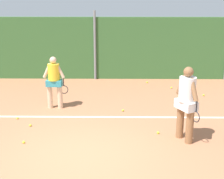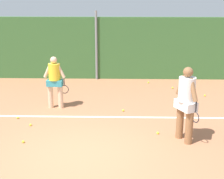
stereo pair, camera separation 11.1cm
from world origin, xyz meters
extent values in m
plane|color=#B2704C|center=(0.00, 2.05, 0.00)|extent=(29.46, 29.46, 0.00)
cube|color=#386633|center=(0.00, 6.95, 1.30)|extent=(19.15, 0.25, 2.60)
cylinder|color=gray|center=(0.00, 6.77, 1.44)|extent=(0.10, 0.10, 2.88)
cube|color=white|center=(0.00, 2.41, 0.00)|extent=(13.99, 0.10, 0.01)
cylinder|color=#8C603D|center=(2.54, 1.04, 0.42)|extent=(0.19, 0.19, 0.84)
cylinder|color=#8C603D|center=(2.71, 0.70, 0.42)|extent=(0.19, 0.19, 0.84)
cube|color=white|center=(2.63, 0.87, 0.95)|extent=(0.55, 0.65, 0.22)
cylinder|color=white|center=(2.63, 0.87, 1.36)|extent=(0.41, 0.41, 0.60)
sphere|color=#8C603D|center=(2.63, 0.87, 1.80)|extent=(0.24, 0.24, 0.24)
cylinder|color=#8C603D|center=(2.52, 1.08, 1.41)|extent=(0.22, 0.32, 0.57)
cylinder|color=#8C603D|center=(2.74, 0.66, 1.41)|extent=(0.22, 0.32, 0.57)
cylinder|color=black|center=(2.82, 0.60, 1.01)|extent=(0.03, 0.03, 0.28)
torus|color=#26262B|center=(2.82, 0.60, 0.74)|extent=(0.15, 0.26, 0.28)
cylinder|color=beige|center=(-1.25, 3.21, 0.37)|extent=(0.16, 0.16, 0.74)
cylinder|color=beige|center=(-0.92, 3.19, 0.37)|extent=(0.16, 0.16, 0.74)
cube|color=teal|center=(-1.08, 3.20, 0.84)|extent=(0.51, 0.31, 0.20)
cylinder|color=yellow|center=(-1.08, 3.20, 1.20)|extent=(0.36, 0.36, 0.53)
sphere|color=beige|center=(-1.08, 3.20, 1.58)|extent=(0.21, 0.21, 0.21)
cylinder|color=beige|center=(-1.29, 3.21, 1.24)|extent=(0.30, 0.11, 0.49)
cylinder|color=beige|center=(-0.88, 3.19, 1.24)|extent=(0.30, 0.11, 0.49)
cylinder|color=black|center=(-0.79, 3.24, 0.88)|extent=(0.03, 0.03, 0.28)
torus|color=#26262B|center=(-0.79, 3.24, 0.61)|extent=(0.28, 0.04, 0.28)
sphere|color=#CCDB33|center=(-2.04, 2.21, 0.03)|extent=(0.07, 0.07, 0.07)
sphere|color=#CCDB33|center=(2.16, 6.18, 0.03)|extent=(0.07, 0.07, 0.07)
sphere|color=#CCDB33|center=(-1.42, 0.62, 0.03)|extent=(0.07, 0.07, 0.07)
sphere|color=#CCDB33|center=(-1.52, 1.68, 0.03)|extent=(0.07, 0.07, 0.07)
sphere|color=#CCDB33|center=(1.11, 2.90, 0.03)|extent=(0.07, 0.07, 0.07)
sphere|color=#CCDB33|center=(2.02, 1.22, 0.03)|extent=(0.07, 0.07, 0.07)
sphere|color=#CCDB33|center=(3.04, 5.43, 0.03)|extent=(0.07, 0.07, 0.07)
sphere|color=#CCDB33|center=(4.06, 4.50, 0.03)|extent=(0.07, 0.07, 0.07)
camera|label=1|loc=(0.89, -6.81, 3.70)|focal=52.63mm
camera|label=2|loc=(1.00, -6.81, 3.70)|focal=52.63mm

